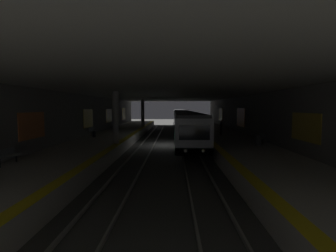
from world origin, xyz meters
name	(u,v)px	position (x,y,z in m)	size (l,w,h in m)	color
ground_plane	(167,145)	(0.00, 0.00, 0.00)	(120.00, 120.00, 0.00)	#42423F
track_left	(187,144)	(0.00, -2.20, 0.08)	(60.00, 1.53, 0.16)	gray
track_right	(148,144)	(0.00, 2.20, 0.08)	(60.00, 1.53, 0.16)	gray
platform_left	(226,141)	(0.00, -6.55, 0.53)	(60.00, 5.30, 1.06)	#B7B2A8
platform_right	(109,140)	(0.00, 6.55, 0.53)	(60.00, 5.30, 1.06)	#B7B2A8
wall_left	(253,120)	(0.03, -9.45, 2.80)	(60.00, 0.56, 5.60)	slate
wall_right	(84,120)	(0.06, 9.45, 2.80)	(60.00, 0.56, 5.60)	slate
ceiling_slab	(167,93)	(0.00, 0.00, 5.80)	(60.00, 19.40, 0.40)	#ADAAA3
pillar_near	(116,118)	(-6.03, 4.35, 3.33)	(0.56, 0.56, 4.55)	gray
pillar_far	(143,113)	(12.64, 4.35, 3.33)	(0.56, 0.56, 4.55)	gray
metro_train	(182,120)	(16.75, -2.20, 2.02)	(52.79, 2.83, 3.49)	#B7BCC6
bench_left_near	(261,137)	(-5.34, -8.53, 1.57)	(1.70, 0.47, 0.86)	#262628
bench_left_mid	(228,126)	(8.06, -8.53, 1.57)	(1.70, 0.47, 0.86)	#262628
bench_right_near	(7,155)	(-14.10, 8.53, 1.57)	(1.70, 0.47, 0.86)	#262628
bench_right_mid	(92,131)	(0.23, 8.53, 1.57)	(1.70, 0.47, 0.86)	#262628
bench_right_far	(114,124)	(10.47, 8.53, 1.57)	(1.70, 0.47, 0.86)	#262628
person_waiting_near	(212,126)	(2.36, -5.30, 1.98)	(0.60, 0.23, 1.71)	#373737
person_walking_mid	(221,127)	(0.86, -6.15, 2.00)	(0.60, 0.24, 1.73)	black
suitcase_rolling	(94,134)	(-1.38, 7.83, 1.35)	(0.41, 0.23, 0.90)	black
trash_bin	(258,140)	(-6.73, -7.80, 1.48)	(0.44, 0.44, 0.85)	#595B5E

